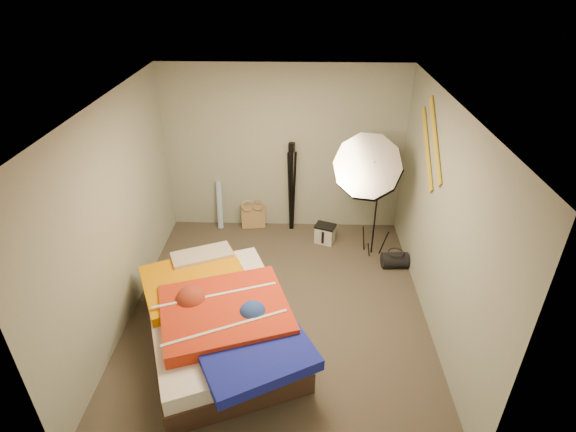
{
  "coord_description": "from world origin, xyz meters",
  "views": [
    {
      "loc": [
        0.24,
        -4.16,
        3.7
      ],
      "look_at": [
        0.1,
        0.6,
        0.95
      ],
      "focal_mm": 28.0,
      "sensor_mm": 36.0,
      "label": 1
    }
  ],
  "objects_px": {
    "tote_bag": "(253,216)",
    "photo_umbrella": "(368,168)",
    "bed": "(219,319)",
    "camera_tripod": "(292,181)",
    "duffel_bag": "(395,260)",
    "camera_case": "(325,234)",
    "wrapping_roll": "(220,205)"
  },
  "relations": [
    {
      "from": "tote_bag",
      "to": "camera_case",
      "type": "xyz_separation_m",
      "value": [
        1.11,
        -0.41,
        -0.05
      ]
    },
    {
      "from": "bed",
      "to": "camera_tripod",
      "type": "xyz_separation_m",
      "value": [
        0.73,
        2.4,
        0.51
      ]
    },
    {
      "from": "photo_umbrella",
      "to": "camera_tripod",
      "type": "relative_size",
      "value": 1.33
    },
    {
      "from": "duffel_bag",
      "to": "wrapping_roll",
      "type": "bearing_deg",
      "value": 154.77
    },
    {
      "from": "duffel_bag",
      "to": "tote_bag",
      "type": "bearing_deg",
      "value": 150.01
    },
    {
      "from": "wrapping_roll",
      "to": "photo_umbrella",
      "type": "distance_m",
      "value": 2.44
    },
    {
      "from": "bed",
      "to": "camera_tripod",
      "type": "bearing_deg",
      "value": 73.13
    },
    {
      "from": "tote_bag",
      "to": "camera_tripod",
      "type": "height_order",
      "value": "camera_tripod"
    },
    {
      "from": "bed",
      "to": "camera_tripod",
      "type": "relative_size",
      "value": 1.72
    },
    {
      "from": "camera_tripod",
      "to": "duffel_bag",
      "type": "bearing_deg",
      "value": -33.94
    },
    {
      "from": "wrapping_roll",
      "to": "camera_tripod",
      "type": "distance_m",
      "value": 1.2
    },
    {
      "from": "duffel_bag",
      "to": "camera_case",
      "type": "bearing_deg",
      "value": 143.85
    },
    {
      "from": "camera_case",
      "to": "camera_tripod",
      "type": "bearing_deg",
      "value": 164.61
    },
    {
      "from": "photo_umbrella",
      "to": "wrapping_roll",
      "type": "bearing_deg",
      "value": 160.66
    },
    {
      "from": "wrapping_roll",
      "to": "camera_case",
      "type": "distance_m",
      "value": 1.69
    },
    {
      "from": "wrapping_roll",
      "to": "camera_tripod",
      "type": "xyz_separation_m",
      "value": [
        1.12,
        -0.04,
        0.44
      ]
    },
    {
      "from": "wrapping_roll",
      "to": "camera_tripod",
      "type": "height_order",
      "value": "camera_tripod"
    },
    {
      "from": "tote_bag",
      "to": "photo_umbrella",
      "type": "distance_m",
      "value": 2.12
    },
    {
      "from": "tote_bag",
      "to": "photo_umbrella",
      "type": "relative_size",
      "value": 0.19
    },
    {
      "from": "tote_bag",
      "to": "bed",
      "type": "relative_size",
      "value": 0.15
    },
    {
      "from": "bed",
      "to": "photo_umbrella",
      "type": "xyz_separation_m",
      "value": [
        1.72,
        1.7,
        1.06
      ]
    },
    {
      "from": "photo_umbrella",
      "to": "duffel_bag",
      "type": "bearing_deg",
      "value": -30.83
    },
    {
      "from": "bed",
      "to": "tote_bag",
      "type": "bearing_deg",
      "value": 87.02
    },
    {
      "from": "duffel_bag",
      "to": "photo_umbrella",
      "type": "relative_size",
      "value": 0.19
    },
    {
      "from": "wrapping_roll",
      "to": "photo_umbrella",
      "type": "xyz_separation_m",
      "value": [
        2.11,
        -0.74,
        0.98
      ]
    },
    {
      "from": "camera_tripod",
      "to": "tote_bag",
      "type": "bearing_deg",
      "value": 176.33
    },
    {
      "from": "wrapping_roll",
      "to": "camera_tripod",
      "type": "relative_size",
      "value": 0.53
    },
    {
      "from": "wrapping_roll",
      "to": "camera_case",
      "type": "bearing_deg",
      "value": -14.33
    },
    {
      "from": "camera_case",
      "to": "photo_umbrella",
      "type": "bearing_deg",
      "value": -12.62
    },
    {
      "from": "duffel_bag",
      "to": "bed",
      "type": "bearing_deg",
      "value": -150.26
    },
    {
      "from": "duffel_bag",
      "to": "bed",
      "type": "relative_size",
      "value": 0.14
    },
    {
      "from": "photo_umbrella",
      "to": "camera_tripod",
      "type": "bearing_deg",
      "value": 144.74
    }
  ]
}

